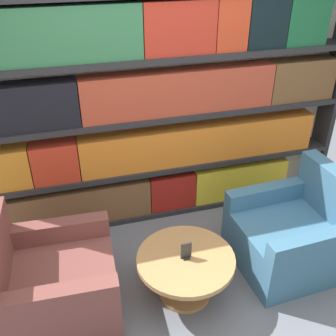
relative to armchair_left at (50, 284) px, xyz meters
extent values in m
plane|color=slate|center=(1.10, -0.37, -0.28)|extent=(14.00, 14.00, 0.00)
cube|color=silver|center=(1.10, 1.15, 0.77)|extent=(3.59, 0.05, 2.11)
cube|color=#262628|center=(2.87, 1.02, 0.77)|extent=(0.05, 0.30, 2.11)
cube|color=#262628|center=(1.10, 1.02, -0.26)|extent=(3.49, 0.30, 0.05)
cube|color=#262628|center=(1.10, 1.02, 0.24)|extent=(3.49, 0.30, 0.05)
cube|color=#262628|center=(1.10, 1.02, 0.77)|extent=(3.49, 0.30, 0.05)
cube|color=#262628|center=(1.10, 1.02, 1.30)|extent=(3.49, 0.30, 0.05)
cube|color=brown|center=(0.30, 1.00, -0.04)|extent=(1.34, 0.20, 0.38)
cube|color=maroon|center=(1.21, 1.00, -0.04)|extent=(0.46, 0.20, 0.38)
cube|color=gold|center=(1.95, 1.00, -0.04)|extent=(1.01, 0.20, 0.38)
cube|color=orange|center=(-0.30, 1.00, 0.45)|extent=(0.44, 0.20, 0.37)
cube|color=red|center=(0.13, 1.00, 0.45)|extent=(0.40, 0.20, 0.37)
cube|color=orange|center=(1.50, 1.00, 0.45)|extent=(2.31, 0.20, 0.37)
cube|color=black|center=(0.06, 1.00, 0.99)|extent=(0.68, 0.20, 0.39)
cube|color=#AE412B|center=(1.28, 1.00, 0.99)|extent=(1.74, 0.20, 0.39)
cube|color=brown|center=(2.48, 1.00, 0.99)|extent=(0.65, 0.20, 0.39)
cube|color=#327146|center=(0.28, 1.00, 1.53)|extent=(1.34, 0.20, 0.42)
cube|color=#B72E1E|center=(1.26, 1.00, 1.53)|extent=(0.60, 0.20, 0.42)
cube|color=#BF3A1E|center=(1.71, 1.00, 1.53)|extent=(0.28, 0.20, 0.42)
cube|color=black|center=(2.03, 1.00, 1.53)|extent=(0.36, 0.20, 0.42)
cube|color=#195934|center=(2.42, 1.00, 1.53)|extent=(0.40, 0.20, 0.42)
cube|color=brown|center=(0.04, 0.00, -0.08)|extent=(0.90, 0.84, 0.41)
cube|color=brown|center=(0.10, -0.35, 0.21)|extent=(0.73, 0.15, 0.16)
cube|color=brown|center=(0.13, 0.34, 0.21)|extent=(0.73, 0.15, 0.16)
cube|color=#386684|center=(1.96, 0.00, -0.08)|extent=(0.90, 0.84, 0.41)
cube|color=#386684|center=(2.32, 0.02, 0.34)|extent=(0.18, 0.81, 0.42)
cube|color=#386684|center=(1.87, 0.33, 0.21)|extent=(0.73, 0.16, 0.16)
cube|color=#386684|center=(1.90, -0.35, 0.21)|extent=(0.73, 0.16, 0.16)
cylinder|color=#AD7F4C|center=(1.00, -0.11, -0.11)|extent=(0.13, 0.13, 0.34)
cylinder|color=#AD7F4C|center=(1.00, -0.11, -0.27)|extent=(0.41, 0.41, 0.03)
cylinder|color=#AD7F4C|center=(1.00, -0.11, 0.08)|extent=(0.75, 0.75, 0.04)
cube|color=black|center=(1.00, -0.11, 0.11)|extent=(0.05, 0.06, 0.01)
cube|color=#2D2D2D|center=(1.00, -0.11, 0.17)|extent=(0.08, 0.01, 0.14)
camera|label=1|loc=(0.27, -2.16, 2.20)|focal=42.00mm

